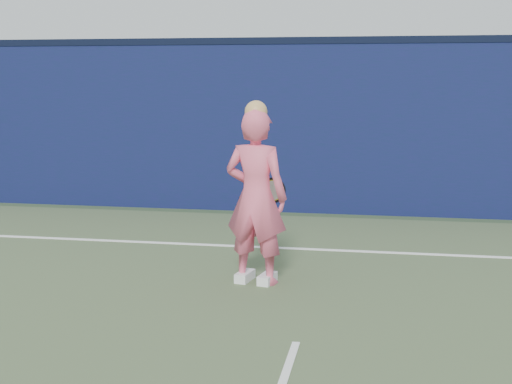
# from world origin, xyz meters

# --- Properties ---
(backstop_wall) EXTENTS (24.00, 0.40, 2.50)m
(backstop_wall) POSITION_xyz_m (0.00, 6.50, 1.25)
(backstop_wall) COLOR #0C1938
(backstop_wall) RESTS_ON ground
(wall_cap) EXTENTS (24.00, 0.42, 0.10)m
(wall_cap) POSITION_xyz_m (0.00, 6.50, 2.55)
(wall_cap) COLOR black
(wall_cap) RESTS_ON backstop_wall
(player) EXTENTS (0.70, 0.53, 1.81)m
(player) POSITION_xyz_m (-0.60, 2.57, 0.87)
(player) COLOR #F15D7D
(player) RESTS_ON ground
(racket) EXTENTS (0.51, 0.12, 0.27)m
(racket) POSITION_xyz_m (-0.53, 3.01, 0.86)
(racket) COLOR black
(racket) RESTS_ON ground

